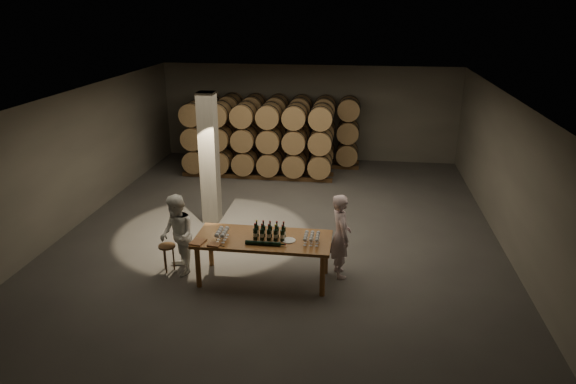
# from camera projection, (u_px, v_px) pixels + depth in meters

# --- Properties ---
(room) EXTENTS (12.00, 12.00, 12.00)m
(room) POSITION_uv_depth(u_px,v_px,m) (209.00, 159.00, 12.28)
(room) COLOR #4B4846
(room) RESTS_ON ground
(tasting_table) EXTENTS (2.60, 1.10, 0.90)m
(tasting_table) POSITION_uv_depth(u_px,v_px,m) (263.00, 243.00, 9.82)
(tasting_table) COLOR brown
(tasting_table) RESTS_ON ground
(barrel_stack_back) EXTENTS (5.48, 0.95, 2.31)m
(barrel_stack_back) POSITION_uv_depth(u_px,v_px,m) (277.00, 129.00, 16.96)
(barrel_stack_back) COLOR #51351B
(barrel_stack_back) RESTS_ON ground
(barrel_stack_front) EXTENTS (4.70, 0.95, 2.31)m
(barrel_stack_front) POSITION_uv_depth(u_px,v_px,m) (257.00, 139.00, 15.71)
(barrel_stack_front) COLOR #51351B
(barrel_stack_front) RESTS_ON ground
(bottle_cluster) EXTENTS (0.60, 0.23, 0.33)m
(bottle_cluster) POSITION_uv_depth(u_px,v_px,m) (269.00, 233.00, 9.71)
(bottle_cluster) COLOR black
(bottle_cluster) RESTS_ON tasting_table
(lying_bottles) EXTENTS (0.76, 0.08, 0.08)m
(lying_bottles) POSITION_uv_depth(u_px,v_px,m) (264.00, 243.00, 9.48)
(lying_bottles) COLOR black
(lying_bottles) RESTS_ON tasting_table
(glass_cluster_left) EXTENTS (0.20, 0.42, 0.19)m
(glass_cluster_left) POSITION_uv_depth(u_px,v_px,m) (222.00, 232.00, 9.70)
(glass_cluster_left) COLOR silver
(glass_cluster_left) RESTS_ON tasting_table
(glass_cluster_right) EXTENTS (0.30, 0.41, 0.16)m
(glass_cluster_right) POSITION_uv_depth(u_px,v_px,m) (312.00, 236.00, 9.58)
(glass_cluster_right) COLOR silver
(glass_cluster_right) RESTS_ON tasting_table
(plate) EXTENTS (0.26, 0.26, 0.02)m
(plate) POSITION_uv_depth(u_px,v_px,m) (289.00, 240.00, 9.66)
(plate) COLOR white
(plate) RESTS_ON tasting_table
(notebook_near) EXTENTS (0.25, 0.21, 0.03)m
(notebook_near) POSITION_uv_depth(u_px,v_px,m) (214.00, 244.00, 9.48)
(notebook_near) COLOR #915A35
(notebook_near) RESTS_ON tasting_table
(notebook_corner) EXTENTS (0.29, 0.34, 0.03)m
(notebook_corner) POSITION_uv_depth(u_px,v_px,m) (198.00, 242.00, 9.59)
(notebook_corner) COLOR #915A35
(notebook_corner) RESTS_ON tasting_table
(pen) EXTENTS (0.15, 0.05, 0.01)m
(pen) POSITION_uv_depth(u_px,v_px,m) (221.00, 246.00, 9.46)
(pen) COLOR black
(pen) RESTS_ON tasting_table
(stool) EXTENTS (0.34, 0.34, 0.56)m
(stool) POSITION_uv_depth(u_px,v_px,m) (167.00, 250.00, 10.28)
(stool) COLOR #51351B
(stool) RESTS_ON ground
(person_man) EXTENTS (0.57, 0.72, 1.71)m
(person_man) POSITION_uv_depth(u_px,v_px,m) (341.00, 236.00, 9.98)
(person_man) COLOR silver
(person_man) RESTS_ON ground
(person_woman) EXTENTS (0.96, 1.01, 1.64)m
(person_woman) POSITION_uv_depth(u_px,v_px,m) (177.00, 235.00, 10.08)
(person_woman) COLOR white
(person_woman) RESTS_ON ground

